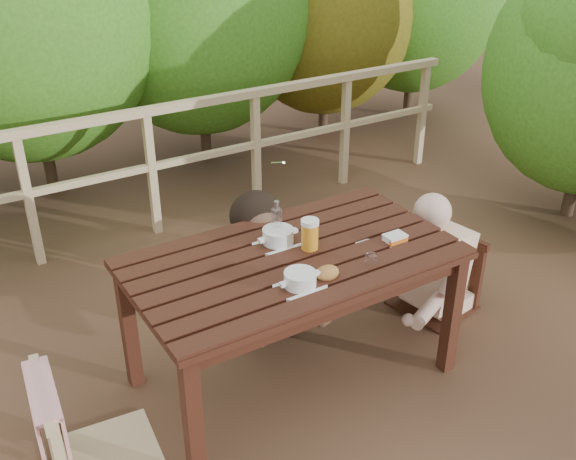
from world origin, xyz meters
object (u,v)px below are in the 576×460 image
woman (243,215)px  bread_roll (327,273)px  chair_left (94,378)px  bottle (277,221)px  chair_far (246,250)px  diner_right (447,210)px  soup_far (278,237)px  table (293,319)px  chair_right (439,246)px  butter_tub (395,239)px  tumbler (371,260)px  beer_glass (310,236)px  soup_near (300,280)px

woman → bread_roll: size_ratio=11.35×
chair_left → bottle: 1.18m
chair_far → diner_right: bearing=-24.7°
chair_left → chair_far: bearing=-52.3°
chair_left → soup_far: bearing=-73.8°
table → chair_right: size_ratio=1.84×
bottle → butter_tub: bearing=-34.1°
chair_left → bread_roll: bearing=-95.1°
table → chair_left: chair_left is taller
table → soup_far: (-0.00, 0.15, 0.43)m
chair_right → soup_far: size_ratio=3.29×
table → bottle: bearing=85.2°
chair_far → tumbler: chair_far is taller
beer_glass → bottle: bearing=115.9°
beer_glass → bottle: (-0.09, 0.18, 0.03)m
table → soup_far: size_ratio=6.03×
woman → chair_right: bearing=153.8°
soup_far → table: bearing=-89.8°
chair_far → bottle: bottle is taller
diner_right → bottle: bearing=76.1°
chair_left → soup_far: (1.08, 0.21, 0.31)m
chair_far → woman: (0.00, 0.02, 0.23)m
bottle → butter_tub: bottle is taller
table → soup_far: soup_far is taller
soup_near → beer_glass: 0.36m
table → diner_right: size_ratio=1.20×
woman → butter_tub: (0.44, -0.86, 0.11)m
butter_tub → beer_glass: bearing=158.9°
bread_roll → bottle: size_ratio=0.52×
soup_far → butter_tub: (0.53, -0.31, -0.02)m
chair_left → beer_glass: chair_left is taller
table → chair_right: 1.14m
diner_right → tumbler: size_ratio=20.45×
soup_far → beer_glass: beer_glass is taller
soup_near → bottle: size_ratio=1.11×
woman → bread_roll: woman is taller
chair_right → soup_near: bearing=-83.5°
beer_glass → table: bearing=-176.3°
soup_near → butter_tub: soup_near is taller
chair_right → soup_far: 1.19m
chair_right → beer_glass: beer_glass is taller
soup_far → bottle: bottle is taller
beer_glass → bottle: size_ratio=0.77×
woman → soup_near: 0.99m
diner_right → bread_roll: bearing=98.2°
beer_glass → butter_tub: (0.43, -0.17, -0.06)m
chair_right → bread_roll: chair_right is taller
soup_far → bread_roll: bearing=-86.4°
butter_tub → table: bearing=163.5°
chair_left → tumbler: chair_left is taller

